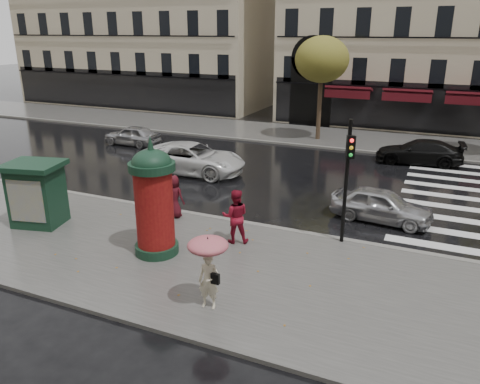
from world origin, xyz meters
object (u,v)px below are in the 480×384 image
at_px(woman_red, 235,216).
at_px(car_silver, 382,205).
at_px(car_far_silver, 132,135).
at_px(morris_column, 154,199).
at_px(car_white, 192,158).
at_px(car_black, 419,152).
at_px(traffic_light, 348,171).
at_px(woman_umbrella, 208,261).
at_px(man_burgundy, 174,196).
at_px(newsstand, 37,193).

height_order(woman_red, car_silver, woman_red).
bearing_deg(car_silver, car_far_silver, 74.73).
xyz_separation_m(morris_column, car_white, (-3.56, 8.62, -1.21)).
relative_size(car_silver, car_black, 0.84).
height_order(woman_red, car_far_silver, woman_red).
bearing_deg(car_silver, traffic_light, 168.80).
bearing_deg(car_white, woman_red, -144.32).
height_order(woman_umbrella, man_burgundy, woman_umbrella).
relative_size(man_burgundy, newsstand, 0.70).
bearing_deg(car_white, man_burgundy, -160.03).
relative_size(woman_red, car_white, 0.34).
xyz_separation_m(man_burgundy, car_silver, (7.31, 3.10, -0.30)).
bearing_deg(woman_umbrella, car_white, 121.49).
height_order(car_silver, car_white, car_white).
bearing_deg(woman_umbrella, woman_red, 104.67).
distance_m(man_burgundy, car_silver, 7.95).
distance_m(car_silver, car_black, 9.25).
height_order(woman_umbrella, car_white, woman_umbrella).
bearing_deg(morris_column, car_black, 65.46).
relative_size(car_black, car_far_silver, 1.22).
bearing_deg(traffic_light, morris_column, -149.10).
bearing_deg(woman_umbrella, morris_column, 144.84).
relative_size(woman_umbrella, car_black, 0.44).
height_order(morris_column, car_black, morris_column).
relative_size(morris_column, newsstand, 1.65).
bearing_deg(car_white, morris_column, -160.92).
relative_size(woman_umbrella, newsstand, 0.86).
bearing_deg(traffic_light, car_silver, 72.44).
bearing_deg(newsstand, morris_column, -2.78).
distance_m(traffic_light, car_black, 12.28).
height_order(morris_column, traffic_light, traffic_light).
bearing_deg(car_far_silver, man_burgundy, 43.58).
height_order(man_burgundy, car_white, man_burgundy).
xyz_separation_m(car_black, car_far_silver, (-16.96, -2.78, -0.02)).
distance_m(woman_umbrella, newsstand, 8.64).
relative_size(car_silver, car_far_silver, 1.02).
distance_m(traffic_light, newsstand, 11.12).
bearing_deg(car_silver, woman_umbrella, 164.75).
height_order(man_burgundy, traffic_light, traffic_light).
height_order(traffic_light, car_white, traffic_light).
bearing_deg(newsstand, car_white, 78.32).
height_order(car_black, car_far_silver, car_black).
height_order(traffic_light, car_silver, traffic_light).
distance_m(woman_red, car_white, 8.83).
xyz_separation_m(morris_column, car_black, (6.94, 15.21, -1.32)).
relative_size(woman_umbrella, woman_red, 1.08).
bearing_deg(woman_umbrella, newsstand, 164.01).
xyz_separation_m(morris_column, traffic_light, (5.35, 3.20, 0.69)).
xyz_separation_m(newsstand, car_black, (12.23, 14.95, -0.67)).
height_order(traffic_light, car_far_silver, traffic_light).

